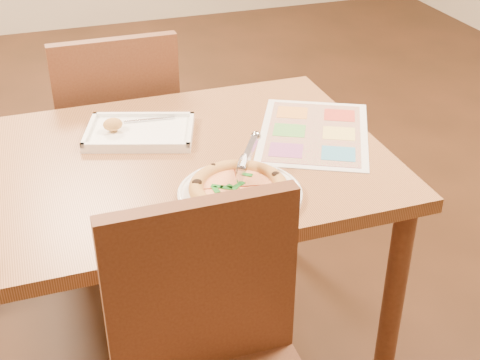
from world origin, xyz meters
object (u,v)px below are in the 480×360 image
object	(u,v)px
chair_far	(117,121)
pizza_cutter	(247,157)
dining_table	(152,188)
appetizer_tray	(138,133)
plate	(240,194)
pizza	(239,188)
chair_near	(215,357)
menu	(314,132)

from	to	relation	value
chair_far	pizza_cutter	distance (m)	0.87
dining_table	appetizer_tray	xyz separation A→B (m)	(0.00, 0.16, 0.10)
chair_far	appetizer_tray	size ratio (longest dim) A/B	1.32
dining_table	plate	distance (m)	0.32
pizza	appetizer_tray	bearing A→B (deg)	112.34
dining_table	plate	size ratio (longest dim) A/B	4.19
dining_table	appetizer_tray	distance (m)	0.18
chair_near	menu	size ratio (longest dim) A/B	1.08
plate	appetizer_tray	xyz separation A→B (m)	(-0.17, 0.41, 0.00)
chair_far	appetizer_tray	xyz separation A→B (m)	(0.00, -0.44, 0.16)
chair_far	plate	size ratio (longest dim) A/B	1.52
pizza	menu	xyz separation A→B (m)	(0.32, 0.27, -0.03)
plate	pizza_cutter	world-z (taller)	pizza_cutter
chair_far	pizza_cutter	xyz separation A→B (m)	(0.21, -0.81, 0.24)
dining_table	appetizer_tray	size ratio (longest dim) A/B	3.65
appetizer_tray	menu	size ratio (longest dim) A/B	0.82
chair_near	pizza_cutter	world-z (taller)	chair_near
menu	appetizer_tray	bearing A→B (deg)	163.38
chair_near	pizza	distance (m)	0.43
chair_far	appetizer_tray	bearing A→B (deg)	90.01
plate	pizza_cutter	xyz separation A→B (m)	(0.03, 0.05, 0.08)
chair_far	plate	distance (m)	0.89
dining_table	chair_near	world-z (taller)	chair_near
appetizer_tray	pizza_cutter	bearing A→B (deg)	-60.18
pizza	appetizer_tray	distance (m)	0.45
chair_near	menu	world-z (taller)	chair_near
chair_far	pizza_cutter	bearing A→B (deg)	104.47
chair_near	chair_far	distance (m)	1.20
pizza_cutter	chair_far	bearing A→B (deg)	53.30
chair_far	plate	xyz separation A→B (m)	(0.17, -0.85, 0.16)
dining_table	menu	distance (m)	0.50
pizza	appetizer_tray	world-z (taller)	appetizer_tray
chair_far	pizza	bearing A→B (deg)	101.20
pizza	menu	distance (m)	0.42
chair_far	appetizer_tray	world-z (taller)	chair_far
chair_far	plate	bearing A→B (deg)	101.55
plate	pizza	size ratio (longest dim) A/B	1.25
chair_near	appetizer_tray	xyz separation A→B (m)	(0.00, 0.76, 0.16)
chair_near	chair_far	size ratio (longest dim) A/B	1.00
pizza_cutter	appetizer_tray	xyz separation A→B (m)	(-0.21, 0.36, -0.07)
chair_far	pizza	world-z (taller)	chair_far
dining_table	pizza	size ratio (longest dim) A/B	5.26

